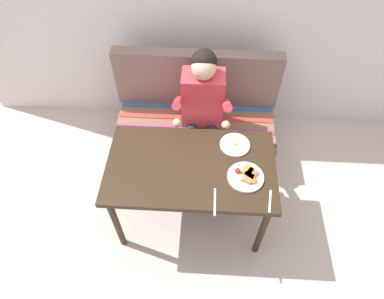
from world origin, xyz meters
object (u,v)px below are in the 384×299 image
at_px(plate_eggs, 235,145).
at_px(knife, 215,202).
at_px(person, 202,106).
at_px(plate_breakfast, 246,176).
at_px(couch, 196,124).
at_px(fork, 270,201).
at_px(table, 191,172).

xyz_separation_m(plate_eggs, knife, (-0.14, -0.48, -0.01)).
relative_size(person, plate_breakfast, 4.84).
height_order(couch, fork, couch).
xyz_separation_m(person, plate_eggs, (0.25, -0.39, -0.00)).
xyz_separation_m(couch, person, (0.06, -0.17, 0.41)).
height_order(couch, plate_breakfast, couch).
bearing_deg(table, person, 84.26).
height_order(couch, plate_eggs, couch).
bearing_deg(plate_eggs, couch, 118.99).
height_order(plate_eggs, fork, plate_eggs).
xyz_separation_m(person, plate_breakfast, (0.33, -0.67, 0.00)).
xyz_separation_m(plate_breakfast, knife, (-0.21, -0.20, -0.01)).
distance_m(fork, knife, 0.36).
bearing_deg(fork, plate_breakfast, 137.45).
bearing_deg(person, plate_eggs, -56.98).
height_order(table, plate_breakfast, plate_breakfast).
relative_size(table, plate_eggs, 5.41).
bearing_deg(knife, plate_breakfast, 44.37).
distance_m(table, person, 0.60).
relative_size(person, knife, 6.06).
relative_size(fork, knife, 0.85).
bearing_deg(plate_breakfast, plate_eggs, 104.23).
distance_m(couch, plate_eggs, 0.77).
bearing_deg(plate_eggs, table, -147.73).
bearing_deg(table, plate_breakfast, -11.80).
bearing_deg(plate_breakfast, knife, -135.92).
height_order(person, knife, person).
relative_size(table, knife, 6.00).
bearing_deg(knife, table, 121.71).
bearing_deg(table, couch, 90.00).
height_order(fork, knife, same).
xyz_separation_m(person, knife, (0.11, -0.87, -0.01)).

